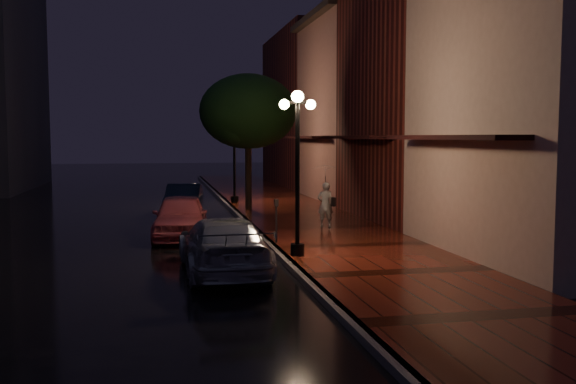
{
  "coord_description": "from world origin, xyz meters",
  "views": [
    {
      "loc": [
        -3.22,
        -21.32,
        3.26
      ],
      "look_at": [
        1.09,
        -0.12,
        1.4
      ],
      "focal_mm": 40.0,
      "sensor_mm": 36.0,
      "label": 1
    }
  ],
  "objects": [
    {
      "name": "storefront_extra",
      "position": [
        7.0,
        20.0,
        5.0
      ],
      "size": [
        5.0,
        12.0,
        10.0
      ],
      "primitive_type": "cube",
      "color": "#511914",
      "rests_on": "ground"
    },
    {
      "name": "storefront_mid",
      "position": [
        7.0,
        2.0,
        5.5
      ],
      "size": [
        5.0,
        8.0,
        11.0
      ],
      "primitive_type": "cube",
      "color": "#511914",
      "rests_on": "ground"
    },
    {
      "name": "streetlamp_near",
      "position": [
        0.35,
        -5.0,
        2.6
      ],
      "size": [
        0.96,
        0.36,
        4.31
      ],
      "color": "black",
      "rests_on": "sidewalk"
    },
    {
      "name": "streetlamp_far",
      "position": [
        0.35,
        9.0,
        2.6
      ],
      "size": [
        0.96,
        0.36,
        4.31
      ],
      "color": "black",
      "rests_on": "sidewalk"
    },
    {
      "name": "street_tree",
      "position": [
        0.61,
        5.99,
        4.24
      ],
      "size": [
        4.16,
        4.16,
        5.8
      ],
      "color": "black",
      "rests_on": "sidewalk"
    },
    {
      "name": "sidewalk",
      "position": [
        2.25,
        0.0,
        0.07
      ],
      "size": [
        4.5,
        60.0,
        0.15
      ],
      "primitive_type": "cube",
      "color": "#4B1A0D",
      "rests_on": "ground"
    },
    {
      "name": "silver_car",
      "position": [
        -1.73,
        -6.23,
        0.68
      ],
      "size": [
        2.04,
        4.76,
        1.36
      ],
      "primitive_type": "imported",
      "rotation": [
        0.0,
        0.0,
        3.17
      ],
      "color": "#929299",
      "rests_on": "ground"
    },
    {
      "name": "woman_with_umbrella",
      "position": [
        2.43,
        -0.0,
        1.59
      ],
      "size": [
        0.9,
        0.92,
        2.18
      ],
      "rotation": [
        0.0,
        0.0,
        3.03
      ],
      "color": "white",
      "rests_on": "sidewalk"
    },
    {
      "name": "navy_car",
      "position": [
        -2.17,
        5.61,
        0.65
      ],
      "size": [
        1.87,
        4.11,
        1.31
      ],
      "primitive_type": "imported",
      "rotation": [
        0.0,
        0.0,
        -0.12
      ],
      "color": "black",
      "rests_on": "ground"
    },
    {
      "name": "pink_car",
      "position": [
        -2.53,
        -0.62,
        0.71
      ],
      "size": [
        1.99,
        4.29,
        1.42
      ],
      "primitive_type": "imported",
      "rotation": [
        0.0,
        0.0,
        -0.08
      ],
      "color": "#BE4E55",
      "rests_on": "ground"
    },
    {
      "name": "storefront_far",
      "position": [
        7.0,
        10.0,
        4.5
      ],
      "size": [
        5.0,
        8.0,
        9.0
      ],
      "primitive_type": "cube",
      "color": "#8C5951",
      "rests_on": "ground"
    },
    {
      "name": "parking_meter",
      "position": [
        0.15,
        -3.02,
        0.94
      ],
      "size": [
        0.14,
        0.12,
        1.3
      ],
      "rotation": [
        0.0,
        0.0,
        0.27
      ],
      "color": "black",
      "rests_on": "sidewalk"
    },
    {
      "name": "curb",
      "position": [
        0.0,
        0.0,
        0.07
      ],
      "size": [
        0.25,
        60.0,
        0.15
      ],
      "primitive_type": "cube",
      "color": "#595451",
      "rests_on": "ground"
    },
    {
      "name": "ground",
      "position": [
        0.0,
        0.0,
        0.0
      ],
      "size": [
        120.0,
        120.0,
        0.0
      ],
      "primitive_type": "plane",
      "color": "black",
      "rests_on": "ground"
    },
    {
      "name": "storefront_near",
      "position": [
        7.0,
        -6.0,
        4.25
      ],
      "size": [
        5.0,
        8.0,
        8.5
      ],
      "primitive_type": "cube",
      "color": "gray",
      "rests_on": "ground"
    }
  ]
}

